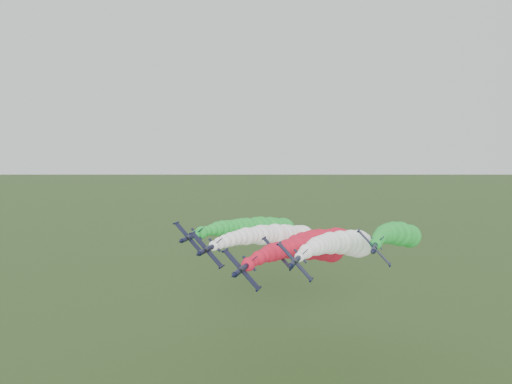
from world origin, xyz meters
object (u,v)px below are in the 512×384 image
at_px(jet_inner_left, 281,236).
at_px(jet_outer_right, 399,234).
at_px(jet_trail, 329,240).
at_px(jet_outer_left, 265,229).
at_px(jet_inner_right, 346,244).
at_px(jet_lead, 313,248).

xyz_separation_m(jet_inner_left, jet_outer_right, (31.51, 8.26, 0.77)).
relative_size(jet_inner_left, jet_trail, 1.00).
bearing_deg(jet_outer_left, jet_inner_right, -25.70).
bearing_deg(jet_outer_right, jet_inner_left, -165.31).
xyz_separation_m(jet_lead, jet_outer_right, (20.98, 16.40, 1.85)).
bearing_deg(jet_inner_right, jet_outer_right, 34.53).
xyz_separation_m(jet_inner_left, jet_trail, (11.06, 14.94, -3.24)).
bearing_deg(jet_inner_left, jet_lead, -37.68).
bearing_deg(jet_inner_left, jet_outer_left, 125.04).
relative_size(jet_lead, jet_outer_right, 1.01).
bearing_deg(jet_outer_right, jet_lead, -141.98).
xyz_separation_m(jet_lead, jet_trail, (0.52, 23.08, -2.16)).
relative_size(jet_inner_right, jet_outer_left, 0.99).
bearing_deg(jet_inner_right, jet_outer_left, 154.30).
bearing_deg(jet_lead, jet_trail, 88.70).
distance_m(jet_inner_right, jet_outer_left, 29.35).
relative_size(jet_lead, jet_outer_left, 1.00).
bearing_deg(jet_lead, jet_outer_right, 38.02).
bearing_deg(jet_lead, jet_inner_right, 43.40).
xyz_separation_m(jet_inner_left, jet_outer_left, (-8.28, 11.81, -0.34)).
relative_size(jet_lead, jet_inner_left, 1.00).
bearing_deg(jet_trail, jet_lead, -91.30).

